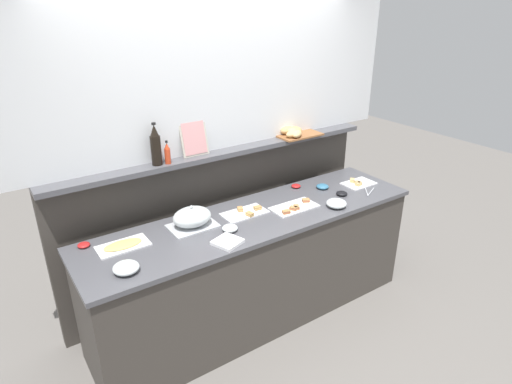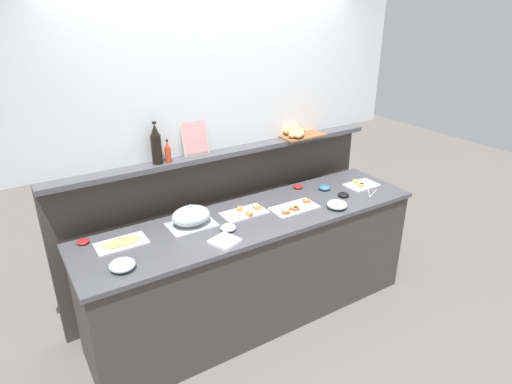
{
  "view_description": "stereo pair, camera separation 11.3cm",
  "coord_description": "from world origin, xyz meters",
  "views": [
    {
      "loc": [
        -1.67,
        -2.45,
        2.45
      ],
      "look_at": [
        0.07,
        0.1,
        1.08
      ],
      "focal_mm": 30.75,
      "sensor_mm": 36.0,
      "label": 1
    },
    {
      "loc": [
        -1.58,
        -2.52,
        2.45
      ],
      "look_at": [
        0.07,
        0.1,
        1.08
      ],
      "focal_mm": 30.75,
      "sensor_mm": 36.0,
      "label": 2
    }
  ],
  "objects": [
    {
      "name": "condiment_bowl_cream",
      "position": [
        0.81,
        -0.09,
        0.95
      ],
      "size": [
        0.09,
        0.09,
        0.03
      ],
      "primitive_type": "ellipsoid",
      "color": "black",
      "rests_on": "buffet_counter"
    },
    {
      "name": "condiment_bowl_teal",
      "position": [
        0.77,
        0.11,
        0.96
      ],
      "size": [
        0.11,
        0.11,
        0.04
      ],
      "primitive_type": "ellipsoid",
      "color": "teal",
      "rests_on": "buffet_counter"
    },
    {
      "name": "napkin_stack",
      "position": [
        -0.39,
        -0.23,
        0.95
      ],
      "size": [
        0.22,
        0.22,
        0.02
      ],
      "primitive_type": "cube",
      "rotation": [
        0.0,
        0.0,
        0.34
      ],
      "color": "white",
      "rests_on": "buffet_counter"
    },
    {
      "name": "sandwich_platter_front",
      "position": [
        -0.04,
        0.08,
        0.95
      ],
      "size": [
        0.35,
        0.19,
        0.04
      ],
      "color": "silver",
      "rests_on": "buffet_counter"
    },
    {
      "name": "bread_basket",
      "position": [
        0.71,
        0.44,
        1.37
      ],
      "size": [
        0.4,
        0.28,
        0.08
      ],
      "color": "brown",
      "rests_on": "back_ledge_unit"
    },
    {
      "name": "upper_wall_panel",
      "position": [
        0.0,
        0.55,
        1.97
      ],
      "size": [
        3.44,
        0.08,
        1.27
      ],
      "primitive_type": "cube",
      "color": "silver",
      "rests_on": "back_ledge_unit"
    },
    {
      "name": "ground_plane",
      "position": [
        0.0,
        0.6,
        0.0
      ],
      "size": [
        12.0,
        12.0,
        0.0
      ],
      "primitive_type": "plane",
      "color": "slate"
    },
    {
      "name": "serving_tongs",
      "position": [
        1.04,
        -0.18,
        0.94
      ],
      "size": [
        0.17,
        0.15,
        0.01
      ],
      "color": "#B7BABF",
      "rests_on": "buffet_counter"
    },
    {
      "name": "framed_picture",
      "position": [
        -0.24,
        0.49,
        1.47
      ],
      "size": [
        0.22,
        0.08,
        0.27
      ],
      "color": "#B2AD9E",
      "rests_on": "back_ledge_unit"
    },
    {
      "name": "sandwich_platter_rear",
      "position": [
        0.33,
        -0.06,
        0.95
      ],
      "size": [
        0.38,
        0.2,
        0.04
      ],
      "color": "white",
      "rests_on": "buffet_counter"
    },
    {
      "name": "condiment_bowl_red",
      "position": [
        0.6,
        0.25,
        0.95
      ],
      "size": [
        0.08,
        0.08,
        0.03
      ],
      "primitive_type": "ellipsoid",
      "color": "red",
      "rests_on": "buffet_counter"
    },
    {
      "name": "glass_bowl_medium",
      "position": [
        -0.28,
        -0.09,
        0.96
      ],
      "size": [
        0.11,
        0.11,
        0.04
      ],
      "color": "silver",
      "rests_on": "buffet_counter"
    },
    {
      "name": "sandwich_platter_side",
      "position": [
        1.1,
        0.0,
        0.95
      ],
      "size": [
        0.28,
        0.19,
        0.04
      ],
      "color": "white",
      "rests_on": "buffet_counter"
    },
    {
      "name": "back_ledge_unit",
      "position": [
        0.0,
        0.53,
        0.7
      ],
      "size": [
        2.84,
        0.22,
        1.33
      ],
      "color": "#3D3833",
      "rests_on": "ground_plane"
    },
    {
      "name": "condiment_bowl_dark",
      "position": [
        -1.2,
        0.27,
        0.95
      ],
      "size": [
        0.08,
        0.08,
        0.03
      ],
      "primitive_type": "ellipsoid",
      "color": "red",
      "rests_on": "buffet_counter"
    },
    {
      "name": "wine_bottle_dark",
      "position": [
        -0.57,
        0.45,
        1.48
      ],
      "size": [
        0.08,
        0.08,
        0.32
      ],
      "color": "black",
      "rests_on": "back_ledge_unit"
    },
    {
      "name": "glass_bowl_small",
      "position": [
        0.61,
        -0.23,
        0.97
      ],
      "size": [
        0.16,
        0.16,
        0.06
      ],
      "color": "silver",
      "rests_on": "buffet_counter"
    },
    {
      "name": "hot_sauce_bottle",
      "position": [
        -0.5,
        0.43,
        1.41
      ],
      "size": [
        0.04,
        0.04,
        0.18
      ],
      "color": "red",
      "rests_on": "back_ledge_unit"
    },
    {
      "name": "serving_cloche",
      "position": [
        -0.48,
        0.12,
        1.01
      ],
      "size": [
        0.34,
        0.24,
        0.17
      ],
      "color": "#B7BABF",
      "rests_on": "buffet_counter"
    },
    {
      "name": "glass_bowl_large",
      "position": [
        -1.07,
        -0.18,
        0.97
      ],
      "size": [
        0.16,
        0.16,
        0.06
      ],
      "color": "silver",
      "rests_on": "buffet_counter"
    },
    {
      "name": "buffet_counter",
      "position": [
        0.0,
        0.0,
        0.47
      ],
      "size": [
        2.71,
        0.7,
        0.94
      ],
      "color": "#3D3833",
      "rests_on": "ground_plane"
    },
    {
      "name": "cold_cuts_platter",
      "position": [
        -0.99,
        0.13,
        0.95
      ],
      "size": [
        0.34,
        0.18,
        0.02
      ],
      "color": "white",
      "rests_on": "buffet_counter"
    }
  ]
}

